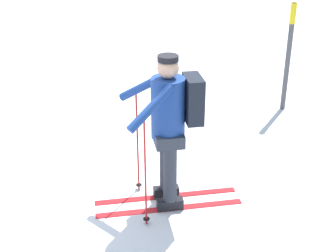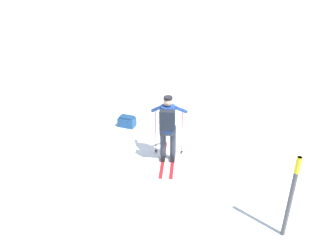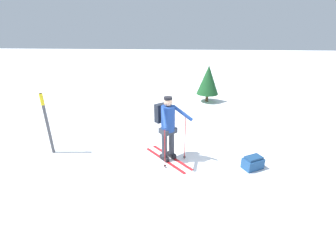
{
  "view_description": "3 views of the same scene",
  "coord_description": "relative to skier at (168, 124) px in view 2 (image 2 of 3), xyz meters",
  "views": [
    {
      "loc": [
        -3.31,
        3.49,
        3.16
      ],
      "look_at": [
        -0.78,
        -0.29,
        0.99
      ],
      "focal_mm": 50.0,
      "sensor_mm": 36.0,
      "label": 1
    },
    {
      "loc": [
        -5.56,
        -5.61,
        4.82
      ],
      "look_at": [
        -0.78,
        -0.29,
        0.99
      ],
      "focal_mm": 35.0,
      "sensor_mm": 36.0,
      "label": 2
    },
    {
      "loc": [
        4.63,
        0.16,
        3.3
      ],
      "look_at": [
        -0.78,
        -0.29,
        0.99
      ],
      "focal_mm": 24.0,
      "sensor_mm": 36.0,
      "label": 3
    }
  ],
  "objects": [
    {
      "name": "skier",
      "position": [
        0.0,
        0.0,
        0.0
      ],
      "size": [
        1.46,
        1.42,
        1.78
      ],
      "color": "red",
      "rests_on": "ground_plane"
    },
    {
      "name": "dropped_backpack",
      "position": [
        0.31,
        2.24,
        -0.89
      ],
      "size": [
        0.52,
        0.6,
        0.34
      ],
      "color": "navy",
      "rests_on": "ground_plane"
    },
    {
      "name": "ground_plane",
      "position": [
        0.8,
        0.31,
        -1.05
      ],
      "size": [
        80.0,
        80.0,
        0.0
      ],
      "primitive_type": "plane",
      "color": "white"
    },
    {
      "name": "trail_marker",
      "position": [
        -0.05,
        -3.37,
        -0.02
      ],
      "size": [
        0.09,
        0.09,
        1.78
      ],
      "color": "#4C4C51",
      "rests_on": "ground_plane"
    }
  ]
}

